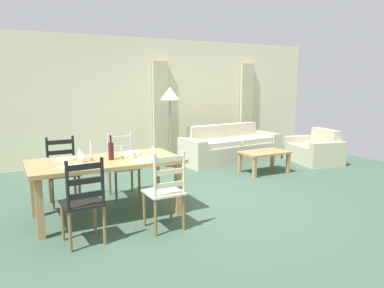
{
  "coord_description": "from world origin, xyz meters",
  "views": [
    {
      "loc": [
        -2.63,
        -4.6,
        1.73
      ],
      "look_at": [
        0.09,
        0.56,
        0.75
      ],
      "focal_mm": 34.4,
      "sensor_mm": 36.0,
      "label": 1
    }
  ],
  "objects_px": {
    "dining_chair_far_right": "(123,165)",
    "coffee_cup_primary": "(133,155)",
    "dining_chair_near_right": "(165,191)",
    "wine_bottle": "(111,151)",
    "wine_glass_near_left": "(83,155)",
    "wine_glass_far_left": "(79,151)",
    "dining_chair_near_left": "(83,202)",
    "wine_glass_near_right": "(153,149)",
    "dining_chair_far_left": "(63,171)",
    "standing_lamp": "(170,98)",
    "dining_table": "(106,166)",
    "couch": "(229,148)",
    "coffee_table": "(264,155)",
    "coffee_cup_secondary": "(82,159)",
    "armchair_upholstered": "(316,151)"
  },
  "relations": [
    {
      "from": "dining_table",
      "to": "coffee_cup_primary",
      "type": "distance_m",
      "value": 0.38
    },
    {
      "from": "dining_chair_near_right",
      "to": "coffee_table",
      "type": "bearing_deg",
      "value": 30.96
    },
    {
      "from": "standing_lamp",
      "to": "dining_chair_near_right",
      "type": "bearing_deg",
      "value": -115.41
    },
    {
      "from": "dining_table",
      "to": "dining_chair_far_right",
      "type": "height_order",
      "value": "dining_chair_far_right"
    },
    {
      "from": "wine_glass_near_left",
      "to": "standing_lamp",
      "type": "distance_m",
      "value": 3.38
    },
    {
      "from": "dining_table",
      "to": "couch",
      "type": "relative_size",
      "value": 0.81
    },
    {
      "from": "dining_chair_far_right",
      "to": "wine_glass_near_right",
      "type": "bearing_deg",
      "value": -81.67
    },
    {
      "from": "dining_chair_far_left",
      "to": "dining_chair_far_right",
      "type": "relative_size",
      "value": 1.0
    },
    {
      "from": "wine_bottle",
      "to": "wine_glass_far_left",
      "type": "distance_m",
      "value": 0.4
    },
    {
      "from": "dining_chair_near_left",
      "to": "wine_glass_near_right",
      "type": "bearing_deg",
      "value": 29.89
    },
    {
      "from": "armchair_upholstered",
      "to": "wine_glass_near_left",
      "type": "bearing_deg",
      "value": -166.2
    },
    {
      "from": "dining_chair_near_left",
      "to": "wine_glass_near_left",
      "type": "xyz_separation_m",
      "value": [
        0.14,
        0.6,
        0.38
      ]
    },
    {
      "from": "dining_chair_near_right",
      "to": "wine_glass_near_left",
      "type": "relative_size",
      "value": 5.96
    },
    {
      "from": "dining_table",
      "to": "couch",
      "type": "height_order",
      "value": "couch"
    },
    {
      "from": "coffee_cup_secondary",
      "to": "wine_bottle",
      "type": "bearing_deg",
      "value": -4.07
    },
    {
      "from": "couch",
      "to": "coffee_table",
      "type": "distance_m",
      "value": 1.22
    },
    {
      "from": "couch",
      "to": "standing_lamp",
      "type": "height_order",
      "value": "standing_lamp"
    },
    {
      "from": "dining_chair_near_right",
      "to": "coffee_cup_secondary",
      "type": "distance_m",
      "value": 1.15
    },
    {
      "from": "wine_bottle",
      "to": "standing_lamp",
      "type": "relative_size",
      "value": 0.19
    },
    {
      "from": "dining_chair_near_right",
      "to": "wine_bottle",
      "type": "xyz_separation_m",
      "value": [
        -0.42,
        0.76,
        0.39
      ]
    },
    {
      "from": "dining_table",
      "to": "wine_glass_near_left",
      "type": "distance_m",
      "value": 0.4
    },
    {
      "from": "dining_chair_far_right",
      "to": "wine_bottle",
      "type": "height_order",
      "value": "wine_bottle"
    },
    {
      "from": "dining_chair_near_right",
      "to": "dining_chair_far_left",
      "type": "distance_m",
      "value": 1.83
    },
    {
      "from": "dining_chair_far_right",
      "to": "coffee_table",
      "type": "bearing_deg",
      "value": 2.56
    },
    {
      "from": "wine_glass_near_left",
      "to": "wine_glass_near_right",
      "type": "bearing_deg",
      "value": -0.07
    },
    {
      "from": "dining_chair_near_left",
      "to": "coffee_cup_secondary",
      "type": "relative_size",
      "value": 10.67
    },
    {
      "from": "dining_chair_far_right",
      "to": "wine_bottle",
      "type": "bearing_deg",
      "value": -115.99
    },
    {
      "from": "dining_chair_near_right",
      "to": "standing_lamp",
      "type": "distance_m",
      "value": 3.54
    },
    {
      "from": "dining_chair_near_right",
      "to": "coffee_cup_primary",
      "type": "height_order",
      "value": "dining_chair_near_right"
    },
    {
      "from": "wine_glass_near_left",
      "to": "wine_glass_far_left",
      "type": "height_order",
      "value": "same"
    },
    {
      "from": "dining_chair_near_right",
      "to": "wine_bottle",
      "type": "distance_m",
      "value": 0.95
    },
    {
      "from": "wine_bottle",
      "to": "wine_glass_near_right",
      "type": "bearing_deg",
      "value": -12.8
    },
    {
      "from": "dining_chair_near_right",
      "to": "wine_glass_near_right",
      "type": "relative_size",
      "value": 5.96
    },
    {
      "from": "dining_chair_near_left",
      "to": "wine_glass_near_right",
      "type": "xyz_separation_m",
      "value": [
        1.04,
        0.6,
        0.38
      ]
    },
    {
      "from": "wine_glass_near_left",
      "to": "dining_chair_near_left",
      "type": "bearing_deg",
      "value": -102.88
    },
    {
      "from": "dining_chair_far_left",
      "to": "coffee_table",
      "type": "height_order",
      "value": "dining_chair_far_left"
    },
    {
      "from": "wine_glass_near_right",
      "to": "couch",
      "type": "xyz_separation_m",
      "value": [
        2.71,
        2.26,
        -0.57
      ]
    },
    {
      "from": "dining_table",
      "to": "coffee_cup_secondary",
      "type": "relative_size",
      "value": 21.11
    },
    {
      "from": "wine_glass_far_left",
      "to": "couch",
      "type": "relative_size",
      "value": 0.07
    },
    {
      "from": "coffee_table",
      "to": "armchair_upholstered",
      "type": "distance_m",
      "value": 1.64
    },
    {
      "from": "dining_table",
      "to": "wine_glass_far_left",
      "type": "height_order",
      "value": "wine_glass_far_left"
    },
    {
      "from": "coffee_cup_secondary",
      "to": "standing_lamp",
      "type": "height_order",
      "value": "standing_lamp"
    },
    {
      "from": "wine_bottle",
      "to": "standing_lamp",
      "type": "height_order",
      "value": "standing_lamp"
    },
    {
      "from": "dining_chair_far_right",
      "to": "coffee_cup_primary",
      "type": "height_order",
      "value": "dining_chair_far_right"
    },
    {
      "from": "wine_glass_near_right",
      "to": "standing_lamp",
      "type": "height_order",
      "value": "standing_lamp"
    },
    {
      "from": "standing_lamp",
      "to": "coffee_cup_secondary",
      "type": "bearing_deg",
      "value": -134.36
    },
    {
      "from": "dining_chair_near_left",
      "to": "standing_lamp",
      "type": "bearing_deg",
      "value": 51.77
    },
    {
      "from": "dining_chair_far_left",
      "to": "wine_glass_near_left",
      "type": "relative_size",
      "value": 5.96
    },
    {
      "from": "dining_chair_near_left",
      "to": "wine_glass_near_left",
      "type": "distance_m",
      "value": 0.72
    },
    {
      "from": "dining_chair_far_left",
      "to": "coffee_table",
      "type": "distance_m",
      "value": 3.72
    }
  ]
}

